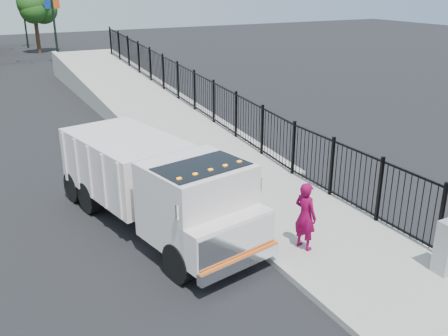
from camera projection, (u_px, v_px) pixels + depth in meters
name	position (u px, v px, depth m)	size (l,w,h in m)	color
ground	(266.00, 255.00, 12.20)	(120.00, 120.00, 0.00)	black
sidewalk	(385.00, 272.00, 11.36)	(3.55, 12.00, 0.12)	#9E998E
curb	(317.00, 295.00, 10.52)	(0.30, 12.00, 0.16)	#ADAAA3
ramp	(139.00, 107.00, 26.40)	(3.95, 24.00, 1.70)	#9E998E
iron_fence	(195.00, 103.00, 23.38)	(0.10, 28.00, 1.80)	black
truck	(156.00, 182.00, 13.02)	(3.61, 7.36, 2.42)	black
worker	(305.00, 216.00, 12.01)	(0.63, 0.41, 1.72)	maroon
light_pole_1	(48.00, 7.00, 38.61)	(3.78, 0.22, 8.00)	black
light_pole_3	(19.00, 2.00, 48.10)	(3.78, 0.22, 8.00)	black
tree_1	(34.00, 9.00, 44.81)	(2.39, 2.39, 5.20)	#382314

